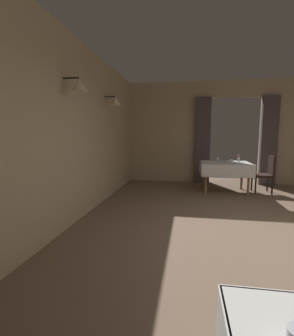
# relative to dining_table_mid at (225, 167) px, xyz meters

# --- Properties ---
(ground) EXTENTS (10.08, 10.08, 0.00)m
(ground) POSITION_rel_dining_table_mid_xyz_m (0.41, -2.91, -0.65)
(ground) COLOR #7A604C
(wall_left) EXTENTS (0.49, 8.40, 3.00)m
(wall_left) POSITION_rel_dining_table_mid_xyz_m (-2.79, -2.91, 0.86)
(wall_left) COLOR tan
(wall_left) RESTS_ON ground
(wall_back) EXTENTS (6.40, 0.27, 3.00)m
(wall_back) POSITION_rel_dining_table_mid_xyz_m (0.41, 1.27, 0.87)
(wall_back) COLOR tan
(wall_back) RESTS_ON ground
(dining_table_mid) EXTENTS (1.21, 1.00, 0.75)m
(dining_table_mid) POSITION_rel_dining_table_mid_xyz_m (0.00, 0.00, 0.00)
(dining_table_mid) COLOR olive
(dining_table_mid) RESTS_ON ground
(chair_mid_right) EXTENTS (0.44, 0.44, 0.93)m
(chair_mid_right) POSITION_rel_dining_table_mid_xyz_m (0.99, 0.08, -0.13)
(chair_mid_right) COLOR black
(chair_mid_right) RESTS_ON ground
(flower_vase_mid) EXTENTS (0.07, 0.07, 0.18)m
(flower_vase_mid) POSITION_rel_dining_table_mid_xyz_m (0.36, 0.22, 0.20)
(flower_vase_mid) COLOR silver
(flower_vase_mid) RESTS_ON dining_table_mid
(glass_mid_b) EXTENTS (0.07, 0.07, 0.09)m
(glass_mid_b) POSITION_rel_dining_table_mid_xyz_m (-0.15, 0.34, 0.15)
(glass_mid_b) COLOR silver
(glass_mid_b) RESTS_ON dining_table_mid
(plate_mid_c) EXTENTS (0.20, 0.20, 0.01)m
(plate_mid_c) POSITION_rel_dining_table_mid_xyz_m (-0.42, 0.24, 0.11)
(plate_mid_c) COLOR white
(plate_mid_c) RESTS_ON dining_table_mid
(glass_mid_d) EXTENTS (0.08, 0.08, 0.10)m
(glass_mid_d) POSITION_rel_dining_table_mid_xyz_m (0.13, -0.08, 0.15)
(glass_mid_d) COLOR silver
(glass_mid_d) RESTS_ON dining_table_mid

